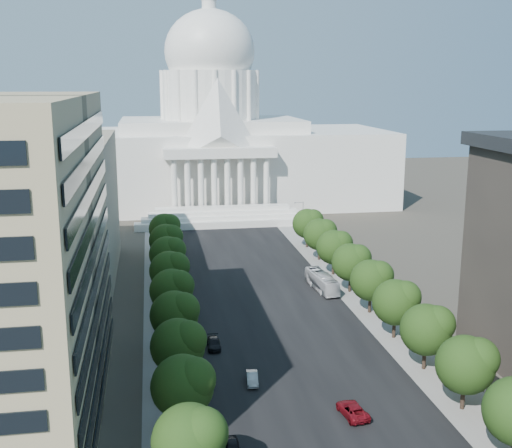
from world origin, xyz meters
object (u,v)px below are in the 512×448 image
car_silver (252,378)px  car_dark_b (214,344)px  city_bus (322,282)px  car_dark_a (232,448)px  car_red (353,410)px

car_silver → car_dark_b: (-4.11, 13.04, 0.00)m
car_silver → city_bus: (20.46, 38.45, 1.04)m
car_dark_a → car_silver: bearing=75.4°
car_silver → car_red: size_ratio=0.76×
car_dark_b → city_bus: city_bus is taller
city_bus → car_dark_b: bearing=-139.5°
car_red → car_dark_a: bearing=12.6°
car_dark_a → car_dark_b: car_dark_a is taller
car_red → car_dark_b: 28.47m
car_dark_a → car_silver: 17.67m
car_dark_a → car_red: car_red is taller
car_red → city_bus: (9.33, 49.46, 0.96)m
car_dark_b → city_bus: 35.36m
car_red → city_bus: city_bus is taller
car_dark_a → car_dark_b: 29.99m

